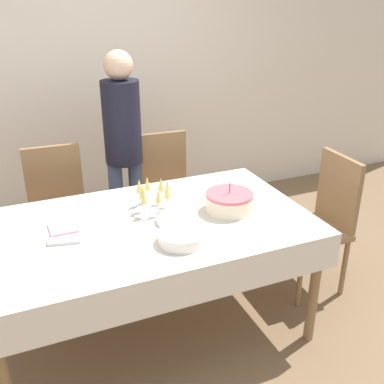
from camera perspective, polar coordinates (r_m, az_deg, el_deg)
name	(u,v)px	position (r m, az deg, el deg)	size (l,w,h in m)	color
ground_plane	(153,327)	(3.01, -4.94, -16.75)	(12.00, 12.00, 0.00)	brown
wall_back	(80,70)	(4.08, -14.01, 14.77)	(8.00, 0.05, 2.70)	silver
dining_table	(149,238)	(2.63, -5.45, -5.78)	(1.86, 1.08, 0.76)	silver
dining_chair_far_left	(59,208)	(3.37, -16.58, -1.99)	(0.44, 0.44, 0.98)	olive
dining_chair_far_right	(166,190)	(3.53, -3.31, 0.24)	(0.44, 0.44, 0.98)	olive
dining_chair_right_end	(322,217)	(3.23, 16.19, -3.11)	(0.43, 0.43, 0.98)	olive
birthday_cake	(229,202)	(2.69, 4.74, -1.23)	(0.28, 0.28, 0.19)	beige
champagne_tray	(154,196)	(2.68, -4.85, -0.46)	(0.30, 0.30, 0.18)	silver
plate_stack_main	(182,237)	(2.36, -1.29, -5.73)	(0.25, 0.25, 0.06)	silver
plate_stack_dessert	(173,220)	(2.56, -2.46, -3.57)	(0.19, 0.19, 0.03)	white
cake_knife	(247,227)	(2.53, 7.00, -4.48)	(0.30, 0.09, 0.00)	silver
fork_pile	(64,241)	(2.46, -15.90, -5.99)	(0.18, 0.10, 0.02)	silver
napkin_pile	(63,228)	(2.59, -16.05, -4.41)	(0.15, 0.15, 0.01)	pink
person_standing	(123,138)	(3.42, -8.76, 6.76)	(0.28, 0.28, 1.60)	#3F4C72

